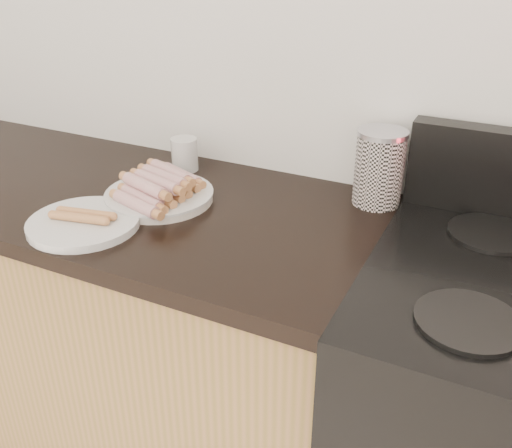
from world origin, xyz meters
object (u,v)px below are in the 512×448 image
at_px(canister, 379,168).
at_px(mug, 185,154).
at_px(main_plate, 160,197).
at_px(side_plate, 84,223).

relative_size(canister, mug, 2.05).
relative_size(main_plate, canister, 1.42).
height_order(side_plate, mug, mug).
distance_m(main_plate, canister, 0.54).
relative_size(side_plate, mug, 2.78).
relative_size(side_plate, canister, 1.36).
relative_size(main_plate, mug, 2.91).
xyz_separation_m(main_plate, mug, (-0.05, 0.20, 0.04)).
height_order(main_plate, side_plate, same).
height_order(main_plate, canister, canister).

